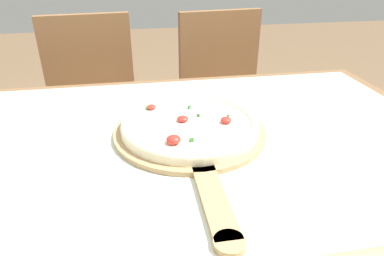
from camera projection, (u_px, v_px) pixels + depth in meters
name	position (u px, v px, depth m)	size (l,w,h in m)	color
dining_table	(192.00, 187.00, 0.81)	(1.31, 0.94, 0.74)	brown
towel_cloth	(192.00, 148.00, 0.76)	(1.23, 0.86, 0.00)	silver
pizza_peel	(191.00, 136.00, 0.79)	(0.36, 0.56, 0.01)	tan
pizza	(190.00, 124.00, 0.80)	(0.32, 0.32, 0.04)	beige
chair_left	(94.00, 106.00, 1.50)	(0.44, 0.44, 0.90)	brown
chair_right	(225.00, 98.00, 1.59)	(0.44, 0.44, 0.90)	brown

